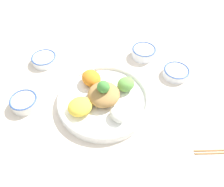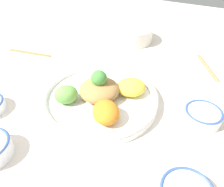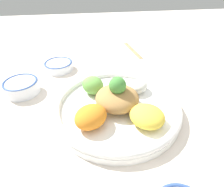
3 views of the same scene
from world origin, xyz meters
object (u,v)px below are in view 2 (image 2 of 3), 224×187
salad_platter (100,96)px  chopsticks_pair_near (30,52)px  chopsticks_pair_far (208,67)px  sauce_bowl_dark (203,115)px  side_serving_bowl (131,33)px

salad_platter → chopsticks_pair_near: (0.15, 0.43, -0.02)m
salad_platter → chopsticks_pair_far: (0.37, -0.27, -0.02)m
sauce_bowl_dark → side_serving_bowl: side_serving_bowl is taller
chopsticks_pair_near → chopsticks_pair_far: bearing=8.4°
side_serving_bowl → chopsticks_pair_near: 0.46m
side_serving_bowl → chopsticks_pair_near: size_ratio=0.97×
salad_platter → chopsticks_pair_near: salad_platter is taller
salad_platter → side_serving_bowl: salad_platter is taller
salad_platter → sauce_bowl_dark: bearing=-78.7°
side_serving_bowl → chopsticks_pair_far: 0.37m
side_serving_bowl → chopsticks_pair_near: side_serving_bowl is taller
side_serving_bowl → chopsticks_pair_near: (-0.31, 0.34, -0.03)m
chopsticks_pair_near → chopsticks_pair_far: 0.73m
chopsticks_pair_near → salad_platter: bearing=-28.3°
side_serving_bowl → chopsticks_pair_far: size_ratio=1.05×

